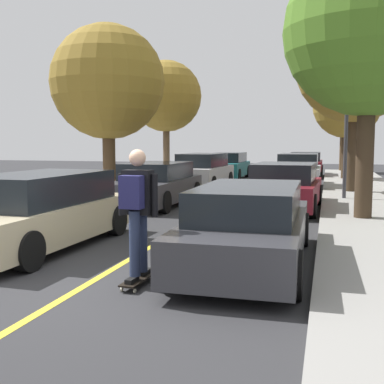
{
  "coord_description": "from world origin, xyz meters",
  "views": [
    {
      "loc": [
        3.19,
        -5.95,
        1.98
      ],
      "look_at": [
        0.27,
        4.44,
        0.86
      ],
      "focal_mm": 45.26,
      "sensor_mm": 36.0,
      "label": 1
    }
  ],
  "objects": [
    {
      "name": "streetlamp",
      "position": [
        3.74,
        10.71,
        2.9
      ],
      "size": [
        0.36,
        0.24,
        4.74
      ],
      "color": "#38383D",
      "rests_on": "sidewalk_right"
    },
    {
      "name": "street_tree_right_farthest",
      "position": [
        4.05,
        27.17,
        4.1
      ],
      "size": [
        3.15,
        3.15,
        5.55
      ],
      "color": "#4C3823",
      "rests_on": "sidewalk_right"
    },
    {
      "name": "ground",
      "position": [
        0.0,
        0.0,
        0.0
      ],
      "size": [
        80.0,
        80.0,
        0.0
      ],
      "primitive_type": "plane",
      "color": "#2D2D30"
    },
    {
      "name": "parked_car_right_far",
      "position": [
        1.99,
        15.34,
        0.72
      ],
      "size": [
        1.88,
        4.13,
        1.49
      ],
      "color": "#B7B7BC",
      "rests_on": "ground"
    },
    {
      "name": "parked_car_left_nearest",
      "position": [
        -1.99,
        1.92,
        0.7
      ],
      "size": [
        2.0,
        4.5,
        1.4
      ],
      "color": "#BCAD89",
      "rests_on": "ground"
    },
    {
      "name": "street_tree_left_near",
      "position": [
        -4.05,
        15.44,
        4.06
      ],
      "size": [
        3.26,
        3.26,
        5.57
      ],
      "color": "brown",
      "rests_on": "sidewalk_left"
    },
    {
      "name": "parked_car_right_nearest",
      "position": [
        1.99,
        1.71,
        0.64
      ],
      "size": [
        1.87,
        4.69,
        1.29
      ],
      "color": "#38383D",
      "rests_on": "ground"
    },
    {
      "name": "parked_car_right_farthest",
      "position": [
        1.99,
        22.49,
        0.69
      ],
      "size": [
        1.89,
        4.07,
        1.41
      ],
      "color": "maroon",
      "rests_on": "ground"
    },
    {
      "name": "parked_car_left_near",
      "position": [
        -1.99,
        8.31,
        0.66
      ],
      "size": [
        1.92,
        4.58,
        1.34
      ],
      "color": "#38383D",
      "rests_on": "ground"
    },
    {
      "name": "parked_car_left_far",
      "position": [
        -1.99,
        14.26,
        0.74
      ],
      "size": [
        1.98,
        4.33,
        1.49
      ],
      "color": "#B7B7BC",
      "rests_on": "ground"
    },
    {
      "name": "street_tree_right_nearest",
      "position": [
        4.05,
        6.49,
        4.6
      ],
      "size": [
        4.07,
        4.07,
        6.51
      ],
      "color": "#3D2D1E",
      "rests_on": "sidewalk_right"
    },
    {
      "name": "street_tree_left_nearest",
      "position": [
        -4.05,
        9.3,
        3.98
      ],
      "size": [
        3.86,
        3.86,
        5.79
      ],
      "color": "#4C3823",
      "rests_on": "sidewalk_left"
    },
    {
      "name": "skateboarder",
      "position": [
        0.71,
        0.12,
        1.12
      ],
      "size": [
        0.58,
        0.7,
        1.78
      ],
      "color": "black",
      "rests_on": "skateboard"
    },
    {
      "name": "parked_car_left_farthest",
      "position": [
        -1.99,
        19.8,
        0.7
      ],
      "size": [
        1.87,
        4.39,
        1.42
      ],
      "color": "#196066",
      "rests_on": "ground"
    },
    {
      "name": "center_line",
      "position": [
        0.0,
        4.0,
        0.0
      ],
      "size": [
        0.12,
        39.2,
        0.01
      ],
      "primitive_type": "cube",
      "color": "gold",
      "rests_on": "ground"
    },
    {
      "name": "street_tree_right_near",
      "position": [
        4.05,
        13.15,
        4.84
      ],
      "size": [
        4.34,
        4.34,
        6.89
      ],
      "color": "#3D2D1E",
      "rests_on": "sidewalk_right"
    },
    {
      "name": "skateboard",
      "position": [
        0.71,
        0.15,
        0.09
      ],
      "size": [
        0.26,
        0.85,
        0.1
      ],
      "color": "black",
      "rests_on": "ground"
    },
    {
      "name": "street_tree_right_far",
      "position": [
        4.05,
        19.94,
        3.86
      ],
      "size": [
        3.4,
        3.4,
        5.45
      ],
      "color": "#3D2D1E",
      "rests_on": "sidewalk_right"
    },
    {
      "name": "parked_car_right_near",
      "position": [
        1.99,
        8.38,
        0.66
      ],
      "size": [
        2.11,
        4.33,
        1.37
      ],
      "color": "maroon",
      "rests_on": "ground"
    }
  ]
}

